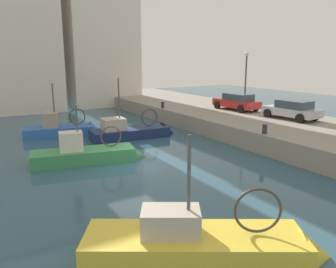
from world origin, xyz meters
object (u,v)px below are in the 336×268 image
Objects in this scene: fishing_boat_navy at (134,135)px; mooring_bollard_mid at (163,105)px; parked_car_silver at (292,109)px; parked_car_red at (237,102)px; quay_streetlamp at (246,71)px; fishing_boat_blue at (65,133)px; fishing_boat_green at (90,160)px; fishing_boat_yellow at (207,253)px; mooring_bollard_south at (265,129)px.

fishing_boat_navy is 11.49× the size of mooring_bollard_mid.
parked_car_silver is 0.97× the size of parked_car_red.
parked_car_red is at bearing -40.62° from mooring_bollard_mid.
quay_streetlamp is at bearing -36.88° from mooring_bollard_mid.
fishing_boat_blue reaches higher than parked_car_red.
fishing_boat_green reaches higher than parked_car_silver.
fishing_boat_yellow is 21.32m from quay_streetlamp.
fishing_boat_blue is at bearing 167.94° from quay_streetlamp.
fishing_boat_navy reaches higher than parked_car_red.
mooring_bollard_mid is (-4.85, 4.16, -0.44)m from parked_car_red.
fishing_boat_green is 11.53× the size of mooring_bollard_mid.
fishing_boat_navy is 11.30m from quay_streetlamp.
parked_car_red is (9.63, 0.15, 1.79)m from fishing_boat_navy.
fishing_boat_green is at bearing -163.31° from parked_car_red.
mooring_bollard_mid is 7.67m from quay_streetlamp.
mooring_bollard_mid is (-5.31, 9.50, -0.43)m from parked_car_silver.
fishing_boat_green is 11.53× the size of mooring_bollard_south.
quay_streetlamp is at bearing 86.28° from parked_car_silver.
fishing_boat_green is at bearing 158.88° from mooring_bollard_south.
quay_streetlamp is at bearing 0.37° from fishing_boat_navy.
parked_car_red is 6.40m from mooring_bollard_mid.
parked_car_silver is at bearing -93.72° from quay_streetlamp.
parked_car_silver is 5.36m from parked_car_red.
mooring_bollard_mid is (0.00, 12.00, 0.00)m from mooring_bollard_south.
fishing_boat_yellow is at bearing -116.22° from mooring_bollard_mid.
parked_car_silver is 10.89m from mooring_bollard_mid.
fishing_boat_blue is 1.37× the size of parked_car_red.
fishing_boat_navy is 9.16m from mooring_bollard_south.
quay_streetlamp reaches higher than fishing_boat_green.
mooring_bollard_mid is at bearing 143.12° from quay_streetlamp.
quay_streetlamp is (5.65, -4.24, 2.98)m from mooring_bollard_mid.
fishing_boat_green is at bearing -137.93° from fishing_boat_navy.
quay_streetlamp reaches higher than parked_car_silver.
parked_car_red reaches higher than mooring_bollard_mid.
fishing_boat_blue is (-4.10, 3.17, 0.01)m from fishing_boat_navy.
fishing_boat_yellow is 1.18× the size of fishing_boat_blue.
fishing_boat_yellow reaches higher than fishing_boat_green.
fishing_boat_yellow is 20.45m from parked_car_red.
parked_car_silver is (14.19, -8.37, 1.76)m from fishing_boat_blue.
parked_car_red is 7.75× the size of mooring_bollard_mid.
fishing_boat_navy is 15.21m from fishing_boat_yellow.
fishing_boat_yellow reaches higher than mooring_bollard_south.
fishing_boat_blue reaches higher than parked_car_silver.
mooring_bollard_mid is (9.32, 8.40, 1.36)m from fishing_boat_green.
fishing_boat_navy is at bearing -138.00° from mooring_bollard_mid.
mooring_bollard_south is (4.78, -7.69, 1.35)m from fishing_boat_navy.
fishing_boat_navy is at bearing 72.82° from fishing_boat_yellow.
fishing_boat_green is 7.28m from fishing_boat_blue.
fishing_boat_green is (-4.54, -4.09, -0.01)m from fishing_boat_navy.
fishing_boat_green is 16.13m from quay_streetlamp.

